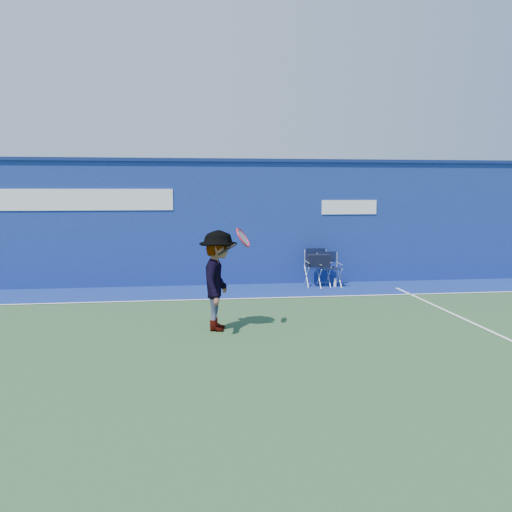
{
  "coord_description": "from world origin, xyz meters",
  "views": [
    {
      "loc": [
        -0.45,
        -8.14,
        2.31
      ],
      "look_at": [
        0.94,
        2.6,
        1.0
      ],
      "focal_mm": 38.0,
      "sensor_mm": 36.0,
      "label": 1
    }
  ],
  "objects": [
    {
      "name": "directors_chair_left",
      "position": [
        2.69,
        4.51,
        0.39
      ],
      "size": [
        0.54,
        0.5,
        0.91
      ],
      "color": "silver",
      "rests_on": "ground"
    },
    {
      "name": "directors_chair_right",
      "position": [
        2.96,
        4.42,
        0.26
      ],
      "size": [
        0.5,
        0.45,
        0.84
      ],
      "color": "silver",
      "rests_on": "ground"
    },
    {
      "name": "water_bottle",
      "position": [
        3.1,
        4.37,
        0.11
      ],
      "size": [
        0.07,
        0.07,
        0.21
      ],
      "primitive_type": "cylinder",
      "color": "silver",
      "rests_on": "ground"
    },
    {
      "name": "tennis_player",
      "position": [
        0.07,
        0.7,
        0.83
      ],
      "size": [
        0.97,
        1.17,
        1.71
      ],
      "color": "#EA4738",
      "rests_on": "ground"
    },
    {
      "name": "court_lines",
      "position": [
        0.0,
        0.6,
        0.01
      ],
      "size": [
        24.0,
        12.0,
        0.01
      ],
      "color": "white",
      "rests_on": "out_of_bounds_strip"
    },
    {
      "name": "ground",
      "position": [
        0.0,
        0.0,
        0.0
      ],
      "size": [
        80.0,
        80.0,
        0.0
      ],
      "primitive_type": "plane",
      "color": "#2B4E29",
      "rests_on": "ground"
    },
    {
      "name": "out_of_bounds_strip",
      "position": [
        0.0,
        4.1,
        0.0
      ],
      "size": [
        24.0,
        1.8,
        0.01
      ],
      "primitive_type": "cube",
      "color": "navy",
      "rests_on": "ground"
    },
    {
      "name": "stadium_wall",
      "position": [
        -0.0,
        5.2,
        1.55
      ],
      "size": [
        24.0,
        0.5,
        3.08
      ],
      "color": "navy",
      "rests_on": "ground"
    }
  ]
}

